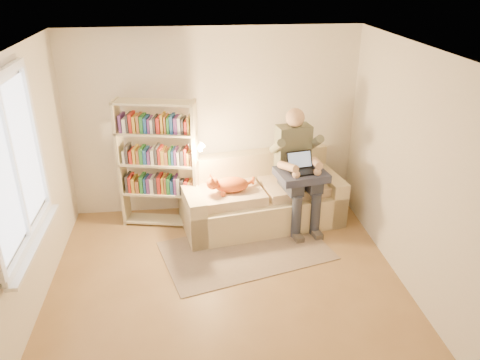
{
  "coord_description": "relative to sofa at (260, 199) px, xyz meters",
  "views": [
    {
      "loc": [
        -0.36,
        -3.96,
        3.34
      ],
      "look_at": [
        0.23,
        1.0,
        1.0
      ],
      "focal_mm": 35.0,
      "sensor_mm": 36.0,
      "label": 1
    }
  ],
  "objects": [
    {
      "name": "floor",
      "position": [
        -0.6,
        -1.75,
        -0.33
      ],
      "size": [
        4.5,
        4.5,
        0.0
      ],
      "primitive_type": "plane",
      "color": "olive",
      "rests_on": "ground"
    },
    {
      "name": "ceiling",
      "position": [
        -0.6,
        -1.75,
        2.27
      ],
      "size": [
        4.0,
        4.5,
        0.02
      ],
      "primitive_type": "cube",
      "color": "white",
      "rests_on": "wall_back"
    },
    {
      "name": "wall_left",
      "position": [
        -2.6,
        -1.75,
        0.97
      ],
      "size": [
        0.02,
        4.5,
        2.6
      ],
      "primitive_type": "cube",
      "color": "silver",
      "rests_on": "floor"
    },
    {
      "name": "wall_right",
      "position": [
        1.4,
        -1.75,
        0.97
      ],
      "size": [
        0.02,
        4.5,
        2.6
      ],
      "primitive_type": "cube",
      "color": "silver",
      "rests_on": "floor"
    },
    {
      "name": "wall_back",
      "position": [
        -0.6,
        0.5,
        0.97
      ],
      "size": [
        4.0,
        0.02,
        2.6
      ],
      "primitive_type": "cube",
      "color": "silver",
      "rests_on": "floor"
    },
    {
      "name": "window",
      "position": [
        -2.55,
        -1.55,
        1.04
      ],
      "size": [
        0.12,
        1.52,
        1.69
      ],
      "color": "white",
      "rests_on": "wall_left"
    },
    {
      "name": "sofa",
      "position": [
        0.0,
        0.0,
        0.0
      ],
      "size": [
        2.29,
        1.32,
        0.92
      ],
      "rotation": [
        0.0,
        0.0,
        0.17
      ],
      "color": "beige",
      "rests_on": "floor"
    },
    {
      "name": "person",
      "position": [
        0.47,
        -0.08,
        0.57
      ],
      "size": [
        0.56,
        0.78,
        1.61
      ],
      "rotation": [
        0.0,
        0.0,
        0.17
      ],
      "color": "#686D58",
      "rests_on": "sofa"
    },
    {
      "name": "cat",
      "position": [
        -0.49,
        -0.22,
        0.36
      ],
      "size": [
        0.67,
        0.32,
        0.25
      ],
      "rotation": [
        0.0,
        0.0,
        0.17
      ],
      "color": "orange",
      "rests_on": "sofa"
    },
    {
      "name": "blanket",
      "position": [
        0.56,
        -0.24,
        0.46
      ],
      "size": [
        0.71,
        0.61,
        0.1
      ],
      "primitive_type": "cube",
      "rotation": [
        0.0,
        0.0,
        0.17
      ],
      "color": "#2C324E",
      "rests_on": "person"
    },
    {
      "name": "laptop",
      "position": [
        0.56,
        -0.23,
        0.58
      ],
      "size": [
        0.39,
        0.37,
        0.29
      ],
      "rotation": [
        0.0,
        0.0,
        0.17
      ],
      "color": "black",
      "rests_on": "blanket"
    },
    {
      "name": "bookshelf",
      "position": [
        -1.36,
        0.1,
        0.64
      ],
      "size": [
        1.16,
        0.55,
        1.77
      ],
      "rotation": [
        0.0,
        0.0,
        -0.21
      ],
      "color": "beige",
      "rests_on": "floor"
    },
    {
      "name": "rug",
      "position": [
        -0.3,
        -0.75,
        -0.33
      ],
      "size": [
        2.28,
        1.7,
        0.01
      ],
      "primitive_type": "cube",
      "rotation": [
        0.0,
        0.0,
        0.26
      ],
      "color": "gray",
      "rests_on": "floor"
    }
  ]
}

